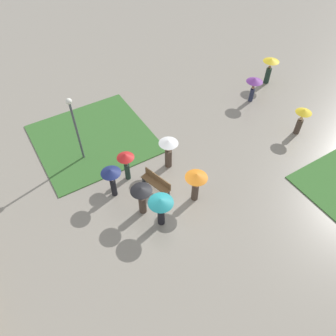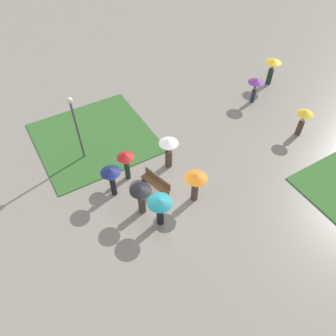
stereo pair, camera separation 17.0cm
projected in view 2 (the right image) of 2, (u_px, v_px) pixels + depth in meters
ground_plane at (159, 206)px, 16.65m from camera, size 90.00×90.00×0.00m
lawn_patch_near at (94, 138)px, 20.07m from camera, size 6.66×6.66×0.06m
park_bench at (156, 182)px, 17.09m from camera, size 1.84×0.90×0.90m
lamp_post at (75, 121)px, 17.02m from camera, size 0.32×0.32×4.12m
crowd_person_red at (126, 160)px, 16.93m from camera, size 0.91×0.91×1.84m
crowd_person_white at (169, 149)px, 17.60m from camera, size 1.06×1.06×1.92m
crowd_person_orange at (196, 181)px, 15.93m from camera, size 1.13×1.13×1.90m
crowd_person_navy at (111, 176)px, 16.13m from camera, size 1.01×1.01×1.91m
crowd_person_teal at (160, 205)px, 14.92m from camera, size 1.20×1.20×1.87m
crowd_person_black at (141, 195)px, 15.53m from camera, size 1.05×1.05×1.83m
lone_walker_far_path at (303, 118)px, 19.45m from camera, size 0.97×0.97×1.80m
lone_walker_mid_plaza at (272, 67)px, 23.15m from camera, size 1.14×1.14×1.91m
lone_walker_near_lawn at (256, 84)px, 21.60m from camera, size 1.09×1.09×1.78m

